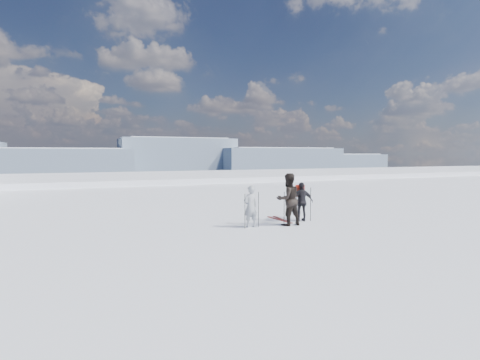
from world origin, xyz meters
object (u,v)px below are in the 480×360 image
object	(u,v)px
skis_loose	(281,220)
skier_grey	(251,206)
skier_dark	(288,199)
skier_pack	(302,202)

from	to	relation	value
skis_loose	skier_grey	bearing A→B (deg)	-152.19
skier_grey	skier_dark	bearing A→B (deg)	165.04
skier_grey	skier_pack	bearing A→B (deg)	-179.53
skier_pack	skier_dark	bearing A→B (deg)	43.75
skier_grey	skier_pack	distance (m)	2.45
skier_grey	skier_dark	size ratio (longest dim) A/B	0.78
skier_grey	skis_loose	size ratio (longest dim) A/B	0.91
skier_dark	skis_loose	xyz separation A→B (m)	(0.30, 1.10, -0.97)
skier_grey	skier_dark	distance (m)	1.50
skier_pack	skis_loose	size ratio (longest dim) A/B	0.92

